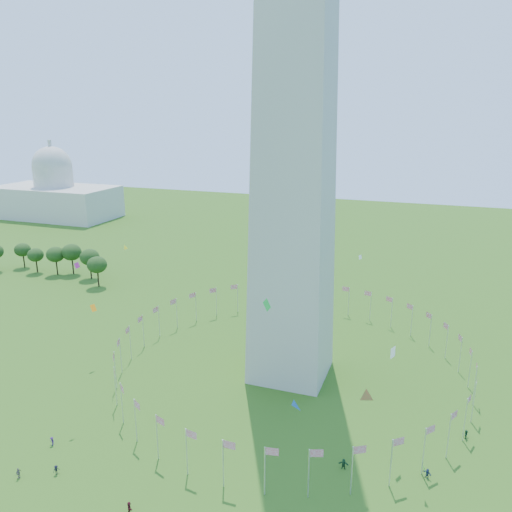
# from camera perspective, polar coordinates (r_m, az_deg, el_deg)

# --- Properties ---
(flag_ring) EXTENTS (80.24, 80.24, 9.00)m
(flag_ring) POSITION_cam_1_polar(r_m,az_deg,el_deg) (119.85, 3.99, -11.25)
(flag_ring) COLOR silver
(flag_ring) RESTS_ON ground
(capitol_building) EXTENTS (70.00, 35.00, 46.00)m
(capitol_building) POSITION_cam_1_polar(r_m,az_deg,el_deg) (314.37, -22.14, 8.26)
(capitol_building) COLOR beige
(capitol_building) RESTS_ON ground
(kites_aloft) EXTENTS (119.45, 75.60, 41.93)m
(kites_aloft) POSITION_cam_1_polar(r_m,az_deg,el_deg) (84.39, 8.48, -11.92)
(kites_aloft) COLOR blue
(kites_aloft) RESTS_ON ground
(tree_line_west) EXTENTS (55.22, 15.92, 11.50)m
(tree_line_west) POSITION_cam_1_polar(r_m,az_deg,el_deg) (202.37, -21.91, -0.62)
(tree_line_west) COLOR #2A511B
(tree_line_west) RESTS_ON ground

